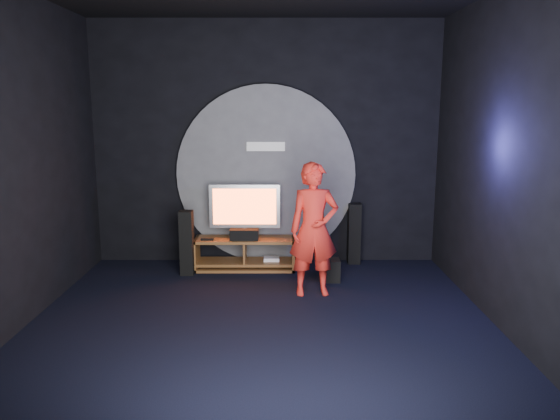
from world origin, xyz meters
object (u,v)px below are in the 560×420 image
object	(u,v)px
tv	(245,209)
tower_speaker_right	(354,233)
tower_speaker_left	(187,243)
player	(314,229)
media_console	(245,256)
subwoofer	(330,270)

from	to	relation	value
tv	tower_speaker_right	distance (m)	1.66
tower_speaker_left	player	size ratio (longest dim) A/B	0.55
media_console	tower_speaker_left	distance (m)	0.86
media_console	tower_speaker_left	bearing A→B (deg)	-162.18
tower_speaker_left	player	bearing A→B (deg)	-25.22
player	tower_speaker_right	bearing A→B (deg)	57.31
tv	player	distance (m)	1.44
tower_speaker_right	player	distance (m)	1.56
media_console	player	world-z (taller)	player
media_console	tower_speaker_right	world-z (taller)	tower_speaker_right
tower_speaker_right	player	bearing A→B (deg)	-116.71
subwoofer	player	distance (m)	0.89
tower_speaker_left	tv	bearing A→B (deg)	22.32
subwoofer	tower_speaker_left	bearing A→B (deg)	171.83
subwoofer	player	size ratio (longest dim) A/B	0.18
media_console	tv	xyz separation A→B (m)	(-0.01, 0.07, 0.67)
tower_speaker_right	subwoofer	bearing A→B (deg)	-117.35
tv	tower_speaker_right	xyz separation A→B (m)	(1.59, 0.23, -0.42)
media_console	tower_speaker_right	bearing A→B (deg)	10.72
tv	tower_speaker_left	distance (m)	0.94
subwoofer	player	bearing A→B (deg)	-115.67
tv	subwoofer	size ratio (longest dim) A/B	3.43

